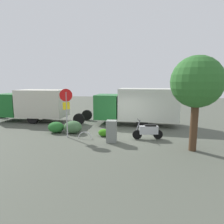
% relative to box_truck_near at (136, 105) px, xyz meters
% --- Properties ---
extents(ground_plane, '(60.00, 60.00, 0.00)m').
position_rel_box_truck_near_xyz_m(ground_plane, '(0.62, 3.21, -1.59)').
color(ground_plane, '#4E5247').
extents(box_truck_near, '(8.13, 2.66, 2.85)m').
position_rel_box_truck_near_xyz_m(box_truck_near, '(0.00, 0.00, 0.00)').
color(box_truck_near, black).
rests_on(box_truck_near, ground).
extents(box_truck_far, '(7.26, 2.33, 2.70)m').
position_rel_box_truck_near_xyz_m(box_truck_far, '(8.83, -0.09, -0.06)').
color(box_truck_far, black).
rests_on(box_truck_far, ground).
extents(motorcycle, '(1.80, 0.63, 1.20)m').
position_rel_box_truck_near_xyz_m(motorcycle, '(-0.86, 3.79, -1.07)').
color(motorcycle, black).
rests_on(motorcycle, ground).
extents(stop_sign, '(0.71, 0.33, 2.98)m').
position_rel_box_truck_near_xyz_m(stop_sign, '(4.05, 4.16, 0.39)').
color(stop_sign, '#9E9EA3').
rests_on(stop_sign, ground).
extents(street_tree, '(2.48, 2.48, 4.64)m').
position_rel_box_truck_near_xyz_m(street_tree, '(-2.99, 5.42, 1.77)').
color(street_tree, '#47301E').
rests_on(street_tree, ground).
extents(utility_cabinet, '(0.60, 0.52, 1.25)m').
position_rel_box_truck_near_xyz_m(utility_cabinet, '(1.22, 4.67, -0.97)').
color(utility_cabinet, gray).
rests_on(utility_cabinet, ground).
extents(bike_rack_hoop, '(0.85, 0.12, 0.85)m').
position_rel_box_truck_near_xyz_m(bike_rack_hoop, '(2.92, 4.23, -1.59)').
color(bike_rack_hoop, '#B7B7BC').
rests_on(bike_rack_hoop, ground).
extents(shrub_near_sign, '(0.68, 0.56, 0.46)m').
position_rel_box_truck_near_xyz_m(shrub_near_sign, '(1.88, 3.59, -1.36)').
color(shrub_near_sign, '#327C16').
rests_on(shrub_near_sign, ground).
extents(shrub_mid_verge, '(1.07, 0.88, 0.73)m').
position_rel_box_truck_near_xyz_m(shrub_mid_verge, '(5.22, 3.19, -1.23)').
color(shrub_mid_verge, '#246528').
rests_on(shrub_mid_verge, ground).
extents(shrub_by_tree, '(1.21, 0.99, 0.82)m').
position_rel_box_truck_near_xyz_m(shrub_by_tree, '(4.05, 3.14, -1.18)').
color(shrub_by_tree, '#40663E').
rests_on(shrub_by_tree, ground).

